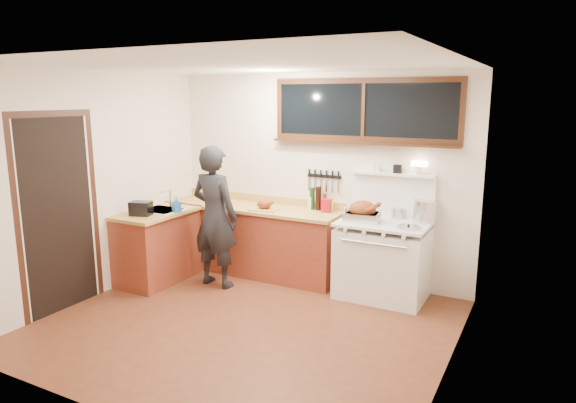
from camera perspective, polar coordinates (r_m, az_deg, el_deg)
The scene contains 20 objects.
ground_plane at distance 5.45m, azimuth -4.76°, elevation -13.61°, with size 4.00×3.50×0.02m, color #542816.
room_shell at distance 4.98m, azimuth -5.08°, elevation 3.95°, with size 4.10×3.60×2.65m.
counter_back at distance 6.84m, azimuth -3.98°, elevation -4.15°, with size 2.44×0.64×1.00m.
counter_left at distance 6.73m, azimuth -14.27°, elevation -4.77°, with size 0.64×1.09×0.90m.
sink_unit at distance 6.68m, azimuth -13.88°, elevation -1.38°, with size 0.50×0.45×0.37m.
vintage_stove at distance 6.09m, azimuth 10.49°, elevation -6.20°, with size 1.02×0.74×1.59m.
back_window at distance 6.23m, azimuth 8.33°, elevation 9.23°, with size 2.32×0.13×0.77m.
left_doorway at distance 6.02m, azimuth -24.12°, elevation -1.15°, with size 0.02×1.04×2.17m.
knife_strip at distance 6.49m, azimuth 4.01°, elevation 2.73°, with size 0.46×0.03×0.28m.
man at distance 6.31m, azimuth -8.13°, elevation -1.68°, with size 0.66×0.46×1.74m.
soap_bottle at distance 6.48m, azimuth -12.29°, elevation -0.33°, with size 0.12×0.12×0.19m.
toaster at distance 6.42m, azimuth -16.03°, elevation -0.75°, with size 0.28×0.23×0.17m.
cutting_board at distance 6.47m, azimuth -2.63°, elevation -0.51°, with size 0.39×0.32×0.13m.
roast_turkey at distance 5.96m, azimuth 8.31°, elevation -1.21°, with size 0.45×0.36×0.24m.
stockpot at distance 6.06m, azimuth 15.01°, elevation -1.03°, with size 0.28×0.28×0.25m.
saucepan at distance 6.18m, azimuth 12.07°, elevation -1.24°, with size 0.18×0.29×0.12m.
pot_lid at distance 5.75m, azimuth 13.25°, elevation -2.77°, with size 0.31×0.31×0.04m.
coffee_tin at distance 6.35m, azimuth 4.27°, elevation -0.46°, with size 0.12×0.10×0.17m.
pitcher at distance 6.52m, azimuth 2.64°, elevation -0.14°, with size 0.11×0.11×0.17m.
bottle_cluster at distance 6.46m, azimuth 3.54°, elevation 0.16°, with size 0.32×0.07×0.30m.
Camera 1 is at (2.67, -4.15, 2.31)m, focal length 32.00 mm.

